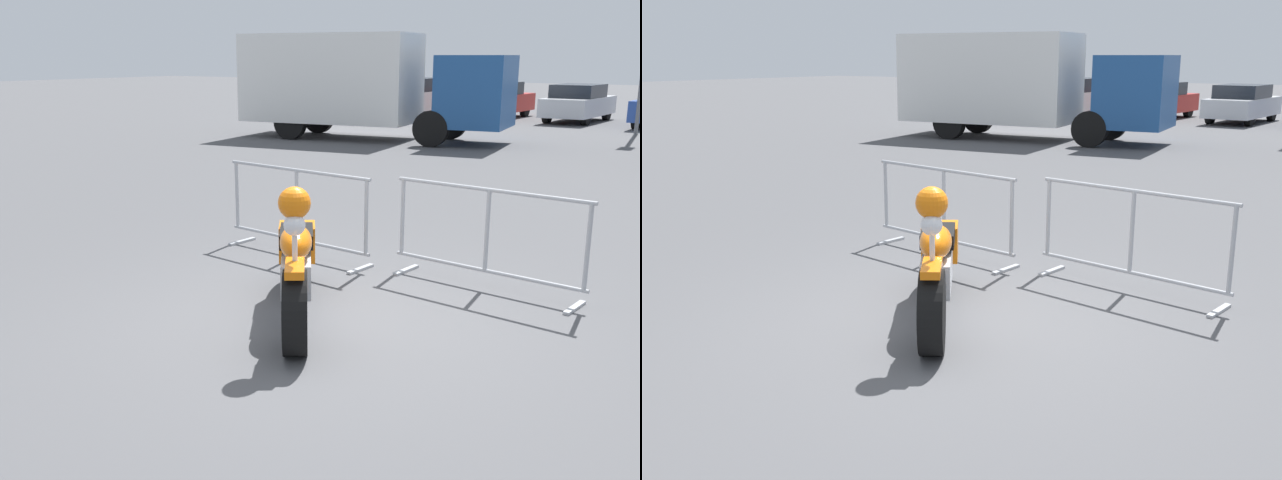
{
  "view_description": "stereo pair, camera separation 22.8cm",
  "coord_description": "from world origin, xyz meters",
  "views": [
    {
      "loc": [
        3.31,
        -5.17,
        2.36
      ],
      "look_at": [
        -0.26,
        0.39,
        0.65
      ],
      "focal_mm": 40.0,
      "sensor_mm": 36.0,
      "label": 1
    },
    {
      "loc": [
        3.5,
        -5.04,
        2.36
      ],
      "look_at": [
        -0.26,
        0.39,
        0.65
      ],
      "focal_mm": 40.0,
      "sensor_mm": 36.0,
      "label": 2
    }
  ],
  "objects": [
    {
      "name": "parked_car_red",
      "position": [
        -6.18,
        22.22,
        0.7
      ],
      "size": [
        1.93,
        4.17,
        1.38
      ],
      "rotation": [
        0.0,
        0.0,
        1.5
      ],
      "color": "#B21E19",
      "rests_on": "ground"
    },
    {
      "name": "crowd_barrier_near",
      "position": [
        -1.45,
        1.71,
        0.55
      ],
      "size": [
        2.16,
        0.69,
        1.07
      ],
      "rotation": [
        0.0,
        0.0,
        -0.13
      ],
      "color": "#9EA0A5",
      "rests_on": "ground"
    },
    {
      "name": "parked_car_white",
      "position": [
        -9.3,
        21.94,
        0.76
      ],
      "size": [
        2.09,
        4.54,
        1.5
      ],
      "rotation": [
        0.0,
        0.0,
        1.5
      ],
      "color": "white",
      "rests_on": "ground"
    },
    {
      "name": "motorcycle",
      "position": [
        -0.26,
        -0.01,
        0.52
      ],
      "size": [
        1.5,
        2.11,
        1.36
      ],
      "rotation": [
        0.0,
        0.0,
        -0.98
      ],
      "color": "black",
      "rests_on": "ground"
    },
    {
      "name": "parked_car_silver",
      "position": [
        -3.06,
        22.27,
        0.69
      ],
      "size": [
        1.9,
        4.1,
        1.36
      ],
      "rotation": [
        0.0,
        0.0,
        1.5
      ],
      "color": "#B7BABF",
      "rests_on": "ground"
    },
    {
      "name": "box_truck",
      "position": [
        -7.11,
        13.12,
        1.64
      ],
      "size": [
        7.93,
        3.24,
        2.98
      ],
      "rotation": [
        0.0,
        0.0,
        0.13
      ],
      "color": "white",
      "rests_on": "ground"
    },
    {
      "name": "ground_plane",
      "position": [
        0.0,
        0.0,
        0.0
      ],
      "size": [
        120.0,
        120.0,
        0.0
      ],
      "primitive_type": "plane",
      "color": "#4C4C4F"
    },
    {
      "name": "crowd_barrier_far",
      "position": [
        0.92,
        1.71,
        0.55
      ],
      "size": [
        2.16,
        0.69,
        1.07
      ],
      "rotation": [
        0.0,
        0.0,
        -0.13
      ],
      "color": "#9EA0A5",
      "rests_on": "ground"
    }
  ]
}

